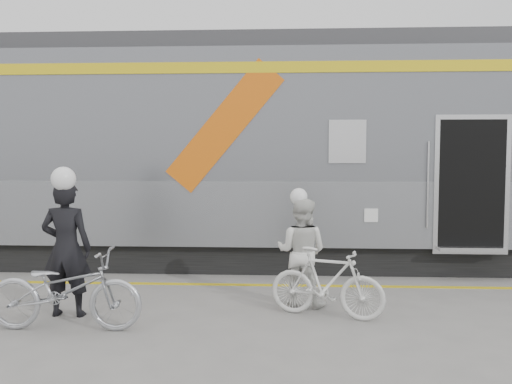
# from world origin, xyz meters

# --- Properties ---
(ground) EXTENTS (90.00, 90.00, 0.00)m
(ground) POSITION_xyz_m (0.00, 0.00, 0.00)
(ground) COLOR slate
(ground) RESTS_ON ground
(train) EXTENTS (24.00, 3.17, 4.10)m
(train) POSITION_xyz_m (1.12, 4.19, 2.05)
(train) COLOR black
(train) RESTS_ON ground
(safety_strip) EXTENTS (24.00, 0.12, 0.01)m
(safety_strip) POSITION_xyz_m (0.00, 2.15, 0.00)
(safety_strip) COLOR gold
(safety_strip) RESTS_ON ground
(man) EXTENTS (0.63, 0.42, 1.72)m
(man) POSITION_xyz_m (-2.45, 0.44, 0.86)
(man) COLOR black
(man) RESTS_ON ground
(bicycle_left) EXTENTS (1.81, 0.65, 0.95)m
(bicycle_left) POSITION_xyz_m (-2.25, -0.11, 0.47)
(bicycle_left) COLOR #A9ABB1
(bicycle_left) RESTS_ON ground
(woman) EXTENTS (0.85, 0.75, 1.45)m
(woman) POSITION_xyz_m (0.53, 1.08, 0.73)
(woman) COLOR silver
(woman) RESTS_ON ground
(bicycle_right) EXTENTS (1.52, 0.88, 0.88)m
(bicycle_right) POSITION_xyz_m (0.83, 0.53, 0.44)
(bicycle_right) COLOR silver
(bicycle_right) RESTS_ON ground
(helmet_man) EXTENTS (0.30, 0.30, 0.30)m
(helmet_man) POSITION_xyz_m (-2.45, 0.44, 1.87)
(helmet_man) COLOR white
(helmet_man) RESTS_ON man
(helmet_woman) EXTENTS (0.23, 0.23, 0.23)m
(helmet_woman) POSITION_xyz_m (0.53, 1.08, 1.57)
(helmet_woman) COLOR white
(helmet_woman) RESTS_ON woman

